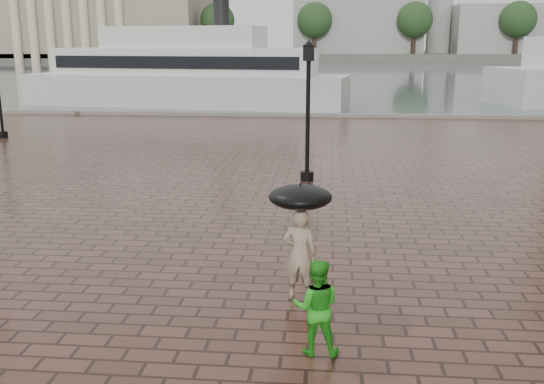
{
  "coord_description": "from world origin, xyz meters",
  "views": [
    {
      "loc": [
        3.68,
        -5.74,
        4.46
      ],
      "look_at": [
        2.52,
        6.6,
        1.4
      ],
      "focal_mm": 40.0,
      "sensor_mm": 36.0,
      "label": 1
    }
  ],
  "objects": [
    {
      "name": "distant_skyline",
      "position": [
        48.14,
        150.0,
        9.45
      ],
      "size": [
        102.5,
        22.0,
        33.0
      ],
      "color": "gray",
      "rests_on": "ground"
    },
    {
      "name": "umbrella",
      "position": [
        3.22,
        4.38,
        1.87
      ],
      "size": [
        1.1,
        1.1,
        1.13
      ],
      "color": "black",
      "rests_on": "ground"
    },
    {
      "name": "far_trees",
      "position": [
        0.0,
        138.0,
        9.42
      ],
      "size": [
        188.0,
        8.0,
        13.5
      ],
      "color": "#2D2119",
      "rests_on": "ground"
    },
    {
      "name": "harbour_water",
      "position": [
        0.0,
        92.0,
        0.0
      ],
      "size": [
        240.0,
        240.0,
        0.0
      ],
      "primitive_type": "plane",
      "color": "#445053",
      "rests_on": "ground"
    },
    {
      "name": "quay_edge",
      "position": [
        0.0,
        32.0,
        0.0
      ],
      "size": [
        80.0,
        0.6,
        0.3
      ],
      "primitive_type": "cube",
      "color": "slate",
      "rests_on": "ground"
    },
    {
      "name": "far_shore",
      "position": [
        0.0,
        160.0,
        1.0
      ],
      "size": [
        300.0,
        60.0,
        2.0
      ],
      "primitive_type": "cube",
      "color": "#4C4C47",
      "rests_on": "ground"
    },
    {
      "name": "child_pedestrian",
      "position": [
        3.56,
        2.42,
        0.73
      ],
      "size": [
        0.71,
        0.55,
        1.45
      ],
      "primitive_type": "imported",
      "rotation": [
        0.0,
        0.0,
        3.14
      ],
      "color": "green",
      "rests_on": "ground"
    },
    {
      "name": "street_lamps",
      "position": [
        -5.0,
        15.33,
        2.33
      ],
      "size": [
        15.44,
        12.44,
        4.4
      ],
      "color": "black",
      "rests_on": "ground"
    },
    {
      "name": "museum",
      "position": [
        -55.0,
        144.61,
        13.91
      ],
      "size": [
        57.0,
        32.5,
        26.0
      ],
      "color": "gray",
      "rests_on": "ground"
    },
    {
      "name": "ferry_near",
      "position": [
        -6.67,
        37.93,
        2.29
      ],
      "size": [
        23.83,
        8.83,
        7.63
      ],
      "rotation": [
        0.0,
        0.0,
        -0.14
      ],
      "color": "silver",
      "rests_on": "ground"
    },
    {
      "name": "adult_pedestrian",
      "position": [
        3.22,
        4.38,
        0.83
      ],
      "size": [
        0.64,
        0.45,
        1.66
      ],
      "primitive_type": "imported",
      "rotation": [
        0.0,
        0.0,
        3.05
      ],
      "color": "tan",
      "rests_on": "ground"
    }
  ]
}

